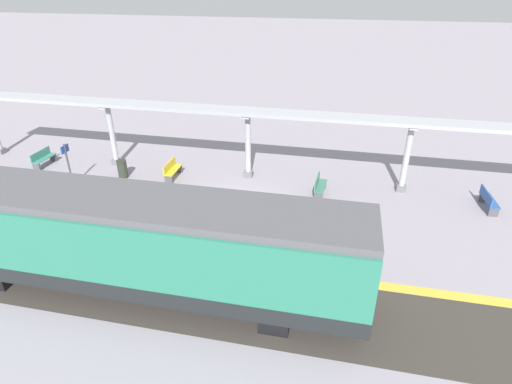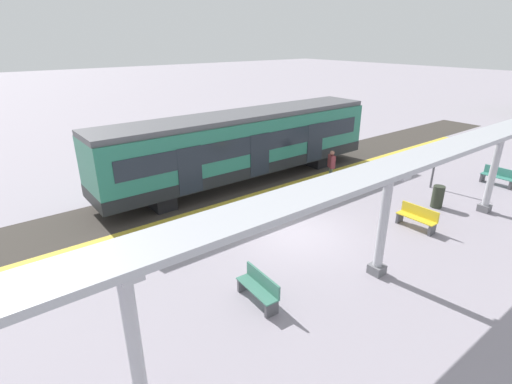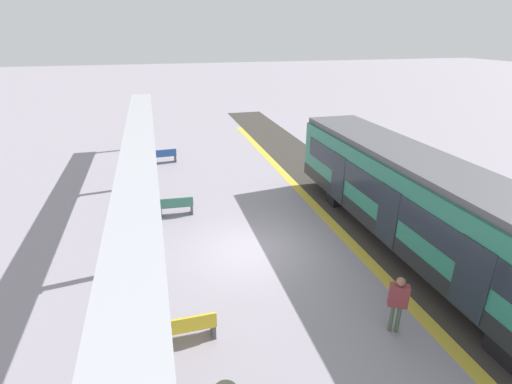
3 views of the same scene
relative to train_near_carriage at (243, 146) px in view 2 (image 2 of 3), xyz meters
The scene contains 14 objects.
ground_plane 6.17m from the train_near_carriage, 17.50° to the right, with size 176.00×176.00×0.00m, color gray.
tactile_edge_strip 3.13m from the train_near_carriage, 44.27° to the right, with size 0.45×37.99×0.01m, color gold.
trackbed 2.55m from the train_near_carriage, 90.19° to the right, with size 3.20×49.99×0.01m, color #38332D.
train_near_carriage is the anchor object (origin of this frame).
canopy_pillar_second 13.03m from the train_near_carriage, 45.07° to the right, with size 1.10×0.44×3.38m.
canopy_pillar_third 9.34m from the train_near_carriage, 10.01° to the right, with size 1.10×0.44×3.38m.
canopy_pillar_fourth 10.90m from the train_near_carriage, 32.40° to the left, with size 1.10×0.44×3.38m.
canopy_beam 9.48m from the train_near_carriage, 10.04° to the right, with size 1.20×30.59×0.16m, color #A8AAB2.
bench_near_end 12.71m from the train_near_carriage, 49.62° to the left, with size 1.51×0.48×0.86m.
bench_mid_platform 9.74m from the train_near_carriage, 33.74° to the right, with size 1.52×0.53×0.86m.
bench_far_end 8.66m from the train_near_carriage, 14.78° to the left, with size 1.50×0.45×0.86m.
trash_bin 9.13m from the train_near_carriage, 31.11° to the left, with size 0.48×0.48×0.96m, color #2B3125.
platform_info_sign 9.23m from the train_near_carriage, 46.44° to the left, with size 0.56×0.10×2.20m.
passenger_waiting_near_edge 4.43m from the train_near_carriage, 47.53° to the left, with size 0.54×0.43×1.70m.
Camera 2 is at (9.25, -9.04, 6.85)m, focal length 26.89 mm.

